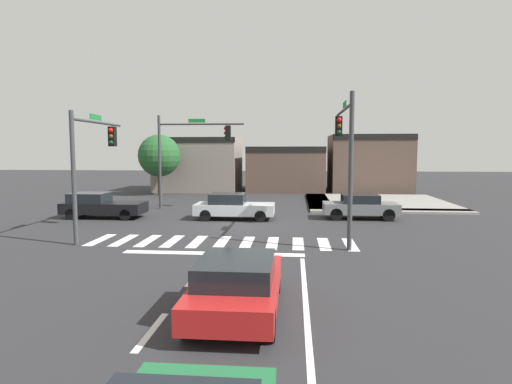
# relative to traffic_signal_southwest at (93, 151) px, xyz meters

# --- Properties ---
(ground_plane) EXTENTS (120.00, 120.00, 0.00)m
(ground_plane) POSITION_rel_traffic_signal_southwest_xyz_m (5.81, 3.77, -3.79)
(ground_plane) COLOR #2B2B2D
(crosswalk_near) EXTENTS (11.03, 2.45, 0.01)m
(crosswalk_near) POSITION_rel_traffic_signal_southwest_xyz_m (5.81, -0.73, -3.79)
(crosswalk_near) COLOR silver
(crosswalk_near) RESTS_ON ground_plane
(lane_markings) EXTENTS (6.80, 20.25, 0.01)m
(lane_markings) POSITION_rel_traffic_signal_southwest_xyz_m (6.92, -8.25, -3.79)
(lane_markings) COLOR white
(lane_markings) RESTS_ON ground_plane
(bike_detector_marking) EXTENTS (1.20, 1.20, 0.01)m
(bike_detector_marking) POSITION_rel_traffic_signal_southwest_xyz_m (7.34, -5.41, -3.79)
(bike_detector_marking) COLOR yellow
(bike_detector_marking) RESTS_ON ground_plane
(curb_corner_northeast) EXTENTS (10.00, 10.60, 0.15)m
(curb_corner_northeast) POSITION_rel_traffic_signal_southwest_xyz_m (14.30, 13.19, -3.71)
(curb_corner_northeast) COLOR gray
(curb_corner_northeast) RESTS_ON ground_plane
(storefront_row) EXTENTS (23.47, 6.87, 5.26)m
(storefront_row) POSITION_rel_traffic_signal_southwest_xyz_m (8.03, 23.03, -1.34)
(storefront_row) COLOR gray
(storefront_row) RESTS_ON ground_plane
(traffic_signal_southwest) EXTENTS (0.32, 4.84, 5.41)m
(traffic_signal_southwest) POSITION_rel_traffic_signal_southwest_xyz_m (0.00, 0.00, 0.00)
(traffic_signal_southwest) COLOR #383A3D
(traffic_signal_southwest) RESTS_ON ground_plane
(traffic_signal_southeast) EXTENTS (0.32, 5.49, 6.02)m
(traffic_signal_southeast) POSITION_rel_traffic_signal_southwest_xyz_m (10.92, 0.30, 0.38)
(traffic_signal_southeast) COLOR #383A3D
(traffic_signal_southeast) RESTS_ON ground_plane
(traffic_signal_northwest) EXTENTS (5.66, 0.32, 6.11)m
(traffic_signal_northwest) POSITION_rel_traffic_signal_southwest_xyz_m (1.98, 9.42, 0.38)
(traffic_signal_northwest) COLOR #383A3D
(traffic_signal_northwest) RESTS_ON ground_plane
(car_gray) EXTENTS (4.11, 1.79, 1.37)m
(car_gray) POSITION_rel_traffic_signal_southwest_xyz_m (12.51, 6.13, -3.08)
(car_gray) COLOR slate
(car_gray) RESTS_ON ground_plane
(car_black) EXTENTS (4.57, 1.81, 1.42)m
(car_black) POSITION_rel_traffic_signal_southwest_xyz_m (-2.16, 5.19, -3.08)
(car_black) COLOR black
(car_black) RESTS_ON ground_plane
(car_silver) EXTENTS (4.38, 1.84, 1.44)m
(car_silver) POSITION_rel_traffic_signal_southwest_xyz_m (5.42, 5.34, -3.08)
(car_silver) COLOR #B7BABF
(car_silver) RESTS_ON ground_plane
(car_red) EXTENTS (1.92, 4.38, 1.35)m
(car_red) POSITION_rel_traffic_signal_southwest_xyz_m (7.49, -8.53, -3.09)
(car_red) COLOR red
(car_red) RESTS_ON ground_plane
(roadside_tree) EXTENTS (3.57, 3.57, 5.19)m
(roadside_tree) POSITION_rel_traffic_signal_southwest_xyz_m (-2.69, 17.77, -0.41)
(roadside_tree) COLOR #4C3823
(roadside_tree) RESTS_ON ground_plane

